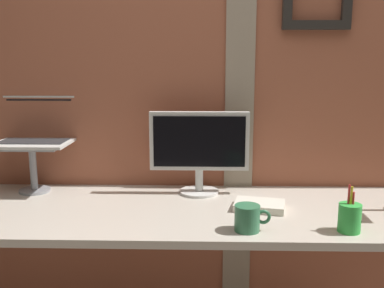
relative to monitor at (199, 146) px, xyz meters
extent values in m
cube|color=#9E563D|center=(0.12, 0.18, 0.32)|extent=(3.25, 0.12, 2.64)
cube|color=gray|center=(0.19, 0.12, 0.32)|extent=(0.13, 0.01, 2.64)
cube|color=black|center=(0.52, 0.10, 0.53)|extent=(0.30, 0.03, 0.04)
cube|color=beige|center=(-0.03, -0.21, -0.23)|extent=(2.39, 0.67, 0.03)
cylinder|color=silver|center=(0.00, 0.00, -0.21)|extent=(0.18, 0.18, 0.01)
cylinder|color=silver|center=(0.00, 0.00, -0.16)|extent=(0.04, 0.04, 0.10)
cube|color=silver|center=(0.00, 0.00, 0.02)|extent=(0.44, 0.04, 0.26)
cube|color=black|center=(0.00, -0.02, 0.02)|extent=(0.41, 0.00, 0.23)
cylinder|color=gray|center=(-0.76, 0.00, -0.21)|extent=(0.14, 0.14, 0.01)
cylinder|color=gray|center=(-0.76, 0.00, -0.11)|extent=(0.03, 0.03, 0.20)
cube|color=gray|center=(-0.76, 0.00, 0.00)|extent=(0.28, 0.22, 0.01)
cube|color=silver|center=(-0.76, 0.00, 0.01)|extent=(0.34, 0.24, 0.01)
cube|color=#2D2D30|center=(-0.76, 0.02, 0.01)|extent=(0.30, 0.15, 0.00)
cube|color=silver|center=(-0.76, 0.15, 0.11)|extent=(0.34, 0.07, 0.20)
cube|color=black|center=(-0.76, 0.15, 0.11)|extent=(0.31, 0.05, 0.17)
cylinder|color=green|center=(0.53, -0.45, -0.17)|extent=(0.08, 0.08, 0.10)
cylinder|color=yellow|center=(0.53, -0.45, -0.13)|extent=(0.02, 0.02, 0.16)
cylinder|color=red|center=(0.54, -0.45, -0.14)|extent=(0.01, 0.01, 0.14)
cylinder|color=red|center=(0.53, -0.44, -0.13)|extent=(0.01, 0.01, 0.16)
cylinder|color=#33724C|center=(0.17, -0.45, -0.17)|extent=(0.09, 0.09, 0.09)
torus|color=#33724C|center=(0.23, -0.45, -0.17)|extent=(0.05, 0.01, 0.05)
cube|color=silver|center=(0.25, -0.21, -0.21)|extent=(0.22, 0.18, 0.03)
camera|label=1|loc=(0.02, -1.91, 0.37)|focal=40.64mm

